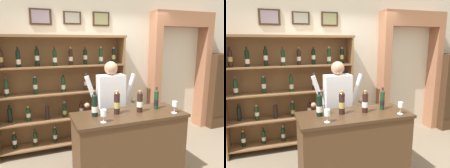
{
  "view_description": "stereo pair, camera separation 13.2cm",
  "coord_description": "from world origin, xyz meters",
  "views": [
    {
      "loc": [
        -1.25,
        -2.48,
        1.94
      ],
      "look_at": [
        -0.2,
        0.36,
        1.34
      ],
      "focal_mm": 34.19,
      "sensor_mm": 36.0,
      "label": 1
    },
    {
      "loc": [
        -1.13,
        -2.52,
        1.94
      ],
      "look_at": [
        -0.2,
        0.36,
        1.34
      ],
      "focal_mm": 34.19,
      "sensor_mm": 36.0,
      "label": 2
    }
  ],
  "objects": [
    {
      "name": "side_cabinet",
      "position": [
        2.84,
        1.23,
        0.84
      ],
      "size": [
        0.83,
        0.49,
        1.68
      ],
      "color": "#422B19",
      "rests_on": "ground"
    },
    {
      "name": "tasting_bottle_vin_santo",
      "position": [
        0.35,
        0.05,
        1.14
      ],
      "size": [
        0.07,
        0.07,
        0.32
      ],
      "color": "#19381E",
      "rests_on": "tasting_counter"
    },
    {
      "name": "wine_shelf",
      "position": [
        -0.79,
        1.31,
        1.1
      ],
      "size": [
        2.27,
        0.38,
        2.05
      ],
      "color": "brown",
      "rests_on": "ground"
    },
    {
      "name": "tasting_bottle_brunello",
      "position": [
        -0.25,
        0.04,
        1.16
      ],
      "size": [
        0.08,
        0.08,
        0.32
      ],
      "color": "black",
      "rests_on": "tasting_counter"
    },
    {
      "name": "tasting_bottle_rosso",
      "position": [
        -0.55,
        0.06,
        1.15
      ],
      "size": [
        0.08,
        0.08,
        0.32
      ],
      "color": "black",
      "rests_on": "tasting_counter"
    },
    {
      "name": "tasting_counter",
      "position": [
        -0.09,
        -0.0,
        0.5
      ],
      "size": [
        1.51,
        0.62,
        1.0
      ],
      "color": "#4C331E",
      "rests_on": "ground"
    },
    {
      "name": "wine_glass_center",
      "position": [
        -0.52,
        -0.19,
        1.11
      ],
      "size": [
        0.07,
        0.07,
        0.16
      ],
      "color": "silver",
      "rests_on": "tasting_counter"
    },
    {
      "name": "tasting_bottle_prosecco",
      "position": [
        0.07,
        0.01,
        1.15
      ],
      "size": [
        0.08,
        0.08,
        0.3
      ],
      "color": "black",
      "rests_on": "tasting_counter"
    },
    {
      "name": "archway_doorway",
      "position": [
        1.72,
        1.42,
        1.45
      ],
      "size": [
        1.42,
        0.45,
        2.55
      ],
      "color": "#9E6647",
      "rests_on": "ground"
    },
    {
      "name": "wine_glass_spare",
      "position": [
        0.49,
        -0.19,
        1.12
      ],
      "size": [
        0.08,
        0.08,
        0.16
      ],
      "color": "silver",
      "rests_on": "tasting_counter"
    },
    {
      "name": "shopkeeper",
      "position": [
        -0.13,
        0.62,
        1.02
      ],
      "size": [
        0.87,
        0.22,
        1.65
      ],
      "color": "#2D3347",
      "rests_on": "ground"
    },
    {
      "name": "back_wall",
      "position": [
        -0.0,
        1.55,
        1.52
      ],
      "size": [
        12.0,
        0.19,
        3.03
      ],
      "color": "beige",
      "rests_on": "ground"
    }
  ]
}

